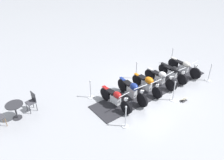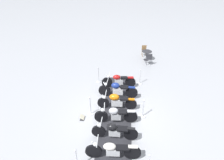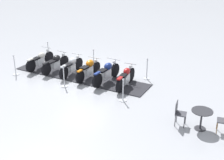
{
  "view_description": "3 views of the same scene",
  "coord_description": "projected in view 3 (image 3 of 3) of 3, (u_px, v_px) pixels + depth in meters",
  "views": [
    {
      "loc": [
        5.02,
        -9.5,
        6.93
      ],
      "look_at": [
        -1.41,
        -1.84,
        0.85
      ],
      "focal_mm": 36.42,
      "sensor_mm": 36.0,
      "label": 1
    },
    {
      "loc": [
        1.34,
        7.65,
        7.16
      ],
      "look_at": [
        -0.09,
        -2.31,
        0.76
      ],
      "focal_mm": 31.13,
      "sensor_mm": 36.0,
      "label": 2
    },
    {
      "loc": [
        -13.83,
        -5.65,
        6.26
      ],
      "look_at": [
        -1.38,
        -2.13,
        0.64
      ],
      "focal_mm": 49.29,
      "sensor_mm": 36.0,
      "label": 3
    }
  ],
  "objects": [
    {
      "name": "motorcycle_cream",
      "position": [
        40.0,
        59.0,
        17.08
      ],
      "size": [
        2.27,
        0.7,
        1.02
      ],
      "rotation": [
        0.0,
        0.0,
        -0.19
      ],
      "color": "black",
      "rests_on": "display_platform"
    },
    {
      "name": "motorcycle_chrome",
      "position": [
        72.0,
        66.0,
        16.17
      ],
      "size": [
        2.16,
        0.64,
        0.99
      ],
      "rotation": [
        0.0,
        0.0,
        -0.15
      ],
      "color": "black",
      "rests_on": "display_platform"
    },
    {
      "name": "stanchion_right_mid",
      "position": [
        94.0,
        62.0,
        17.07
      ],
      "size": [
        0.31,
        0.31,
        1.13
      ],
      "color": "silver",
      "rests_on": "ground_plane"
    },
    {
      "name": "stanchion_right_front",
      "position": [
        147.0,
        72.0,
        15.7
      ],
      "size": [
        0.31,
        0.31,
        1.13
      ],
      "color": "silver",
      "rests_on": "ground_plane"
    },
    {
      "name": "cafe_table",
      "position": [
        202.0,
        115.0,
        11.27
      ],
      "size": [
        0.78,
        0.78,
        0.77
      ],
      "color": "#2D2D33",
      "rests_on": "ground_plane"
    },
    {
      "name": "ground_plane",
      "position": [
        80.0,
        77.0,
        16.11
      ],
      "size": [
        80.0,
        80.0,
        0.0
      ],
      "primitive_type": "plane",
      "color": "#A8AAB2"
    },
    {
      "name": "motorcycle_black",
      "position": [
        56.0,
        63.0,
        16.63
      ],
      "size": [
        2.09,
        0.8,
        0.95
      ],
      "rotation": [
        0.0,
        0.0,
        -0.26
      ],
      "color": "black",
      "rests_on": "display_platform"
    },
    {
      "name": "stanchion_left_mid",
      "position": [
        64.0,
        80.0,
        14.87
      ],
      "size": [
        0.36,
        0.36,
        1.1
      ],
      "color": "silver",
      "rests_on": "ground_plane"
    },
    {
      "name": "info_placard",
      "position": [
        91.0,
        64.0,
        17.69
      ],
      "size": [
        0.28,
        0.39,
        0.2
      ],
      "rotation": [
        0.0,
        0.0,
        4.5
      ],
      "color": "#333338",
      "rests_on": "ground_plane"
    },
    {
      "name": "motorcycle_navy",
      "position": [
        107.0,
        72.0,
        15.24
      ],
      "size": [
        2.27,
        0.94,
        1.04
      ],
      "rotation": [
        0.0,
        0.0,
        -0.28
      ],
      "color": "black",
      "rests_on": "display_platform"
    },
    {
      "name": "motorcycle_copper",
      "position": [
        89.0,
        69.0,
        15.71
      ],
      "size": [
        2.13,
        0.82,
        0.93
      ],
      "rotation": [
        0.0,
        0.0,
        -0.23
      ],
      "color": "black",
      "rests_on": "display_platform"
    },
    {
      "name": "cafe_chair_across_table",
      "position": [
        179.0,
        112.0,
        11.55
      ],
      "size": [
        0.43,
        0.43,
        0.96
      ],
      "rotation": [
        0.0,
        0.0,
        -1.66
      ],
      "color": "#2D2D33",
      "rests_on": "ground_plane"
    },
    {
      "name": "stanchion_left_front",
      "position": [
        123.0,
        94.0,
        13.5
      ],
      "size": [
        0.35,
        0.35,
        1.05
      ],
      "color": "silver",
      "rests_on": "ground_plane"
    },
    {
      "name": "motorcycle_maroon",
      "position": [
        126.0,
        77.0,
        14.8
      ],
      "size": [
        2.15,
        0.63,
        0.98
      ],
      "rotation": [
        0.0,
        0.0,
        -0.14
      ],
      "color": "black",
      "rests_on": "display_platform"
    },
    {
      "name": "stanchion_left_rear",
      "position": [
        15.0,
        69.0,
        16.23
      ],
      "size": [
        0.33,
        0.33,
        1.1
      ],
      "color": "silver",
      "rests_on": "ground_plane"
    },
    {
      "name": "display_platform",
      "position": [
        80.0,
        76.0,
        16.11
      ],
      "size": [
        3.11,
        7.64,
        0.04
      ],
      "primitive_type": "cube",
      "rotation": [
        0.0,
        0.0,
        1.35
      ],
      "color": "#28282D",
      "rests_on": "ground_plane"
    },
    {
      "name": "stanchion_right_rear",
      "position": [
        49.0,
        54.0,
        18.47
      ],
      "size": [
        0.36,
        0.36,
        1.1
      ],
      "color": "silver",
      "rests_on": "ground_plane"
    }
  ]
}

